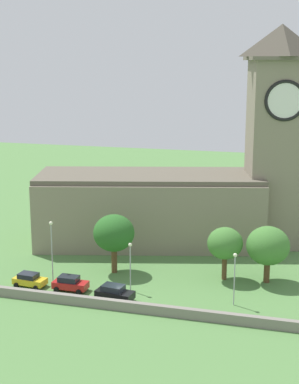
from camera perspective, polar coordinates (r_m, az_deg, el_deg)
ground_plane at (r=81.10m, az=0.91°, el=-6.60°), size 200.00×200.00×0.00m
church at (r=86.19m, az=4.10°, el=0.70°), size 41.36×20.83×31.98m
quay_barrier at (r=65.22m, az=-3.19°, el=-11.05°), size 46.85×0.70×1.13m
car_yellow at (r=72.94m, az=-11.73°, el=-8.45°), size 4.16×2.45×1.63m
car_red at (r=70.74m, az=-7.83°, el=-8.90°), size 4.18×2.16×1.81m
car_black at (r=67.52m, az=-3.47°, el=-9.87°), size 4.60×2.76×1.83m
streetlamp_west_mid at (r=72.06m, az=-9.62°, el=-4.95°), size 0.44×0.44×7.89m
streetlamp_central at (r=68.90m, az=-1.91°, el=-6.55°), size 0.44×0.44×6.01m
streetlamp_east_mid at (r=65.70m, az=8.39°, el=-7.60°), size 0.44×0.44×6.13m
tree_riverside_west at (r=72.82m, az=11.58°, el=-5.22°), size 5.33×5.33×7.16m
tree_churchyard at (r=74.67m, az=-3.53°, el=-4.08°), size 5.32×5.32×7.72m
tree_riverside_east at (r=72.90m, az=7.45°, el=-5.05°), size 4.44×4.44×6.76m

